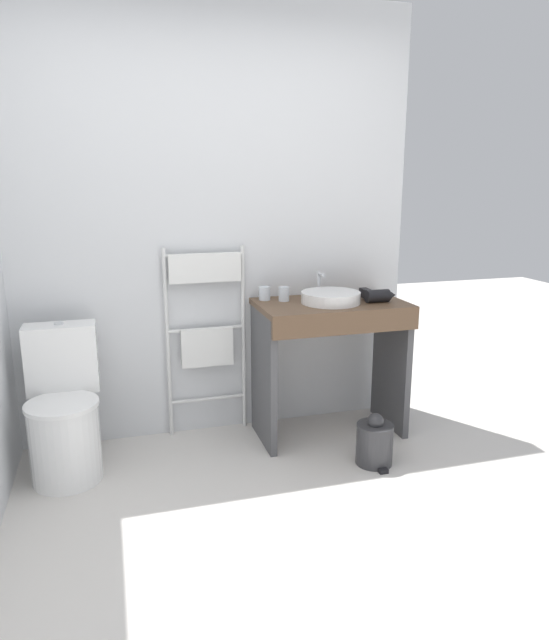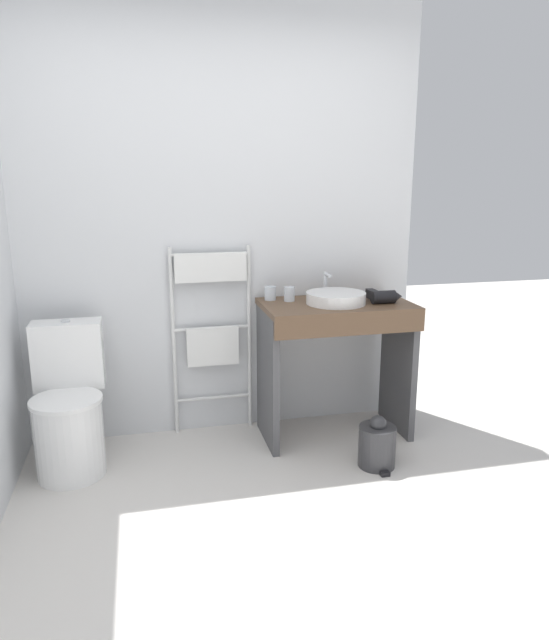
{
  "view_description": "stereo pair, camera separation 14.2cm",
  "coord_description": "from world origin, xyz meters",
  "px_view_note": "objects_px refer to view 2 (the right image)",
  "views": [
    {
      "loc": [
        -0.59,
        -1.83,
        1.56
      ],
      "look_at": [
        0.19,
        0.82,
        0.88
      ],
      "focal_mm": 32.0,
      "sensor_mm": 36.0,
      "label": 1
    },
    {
      "loc": [
        -0.45,
        -1.86,
        1.56
      ],
      "look_at": [
        0.19,
        0.82,
        0.88
      ],
      "focal_mm": 32.0,
      "sensor_mm": 36.0,
      "label": 2
    }
  ],
  "objects_px": {
    "trash_bin": "(377,445)",
    "towel_radiator": "(212,316)",
    "sink_basin": "(336,298)",
    "toilet": "(69,411)",
    "hair_dryer": "(383,296)",
    "cup_near_edge": "(289,294)",
    "cup_near_wall": "(270,293)"
  },
  "relations": [
    {
      "from": "hair_dryer",
      "to": "trash_bin",
      "type": "distance_m",
      "value": 0.87
    },
    {
      "from": "hair_dryer",
      "to": "trash_bin",
      "type": "relative_size",
      "value": 0.64
    },
    {
      "from": "cup_near_edge",
      "to": "toilet",
      "type": "bearing_deg",
      "value": -171.22
    },
    {
      "from": "toilet",
      "to": "towel_radiator",
      "type": "distance_m",
      "value": 0.98
    },
    {
      "from": "towel_radiator",
      "to": "cup_near_edge",
      "type": "distance_m",
      "value": 0.49
    },
    {
      "from": "towel_radiator",
      "to": "sink_basin",
      "type": "relative_size",
      "value": 3.33
    },
    {
      "from": "toilet",
      "to": "cup_near_edge",
      "type": "relative_size",
      "value": 9.39
    },
    {
      "from": "sink_basin",
      "to": "cup_near_edge",
      "type": "xyz_separation_m",
      "value": [
        -0.25,
        0.14,
        0.01
      ]
    },
    {
      "from": "cup_near_edge",
      "to": "trash_bin",
      "type": "relative_size",
      "value": 0.29
    },
    {
      "from": "sink_basin",
      "to": "hair_dryer",
      "type": "relative_size",
      "value": 1.85
    },
    {
      "from": "trash_bin",
      "to": "cup_near_edge",
      "type": "bearing_deg",
      "value": 122.45
    },
    {
      "from": "sink_basin",
      "to": "cup_near_edge",
      "type": "height_order",
      "value": "cup_near_edge"
    },
    {
      "from": "sink_basin",
      "to": "trash_bin",
      "type": "height_order",
      "value": "sink_basin"
    },
    {
      "from": "cup_near_edge",
      "to": "trash_bin",
      "type": "bearing_deg",
      "value": -57.55
    },
    {
      "from": "trash_bin",
      "to": "cup_near_wall",
      "type": "bearing_deg",
      "value": 126.55
    },
    {
      "from": "towel_radiator",
      "to": "hair_dryer",
      "type": "relative_size",
      "value": 6.15
    },
    {
      "from": "hair_dryer",
      "to": "sink_basin",
      "type": "bearing_deg",
      "value": 171.38
    },
    {
      "from": "toilet",
      "to": "cup_near_wall",
      "type": "relative_size",
      "value": 9.76
    },
    {
      "from": "cup_near_edge",
      "to": "hair_dryer",
      "type": "relative_size",
      "value": 0.45
    },
    {
      "from": "cup_near_wall",
      "to": "hair_dryer",
      "type": "bearing_deg",
      "value": -20.5
    },
    {
      "from": "trash_bin",
      "to": "towel_radiator",
      "type": "bearing_deg",
      "value": 140.25
    },
    {
      "from": "cup_near_wall",
      "to": "cup_near_edge",
      "type": "height_order",
      "value": "cup_near_edge"
    },
    {
      "from": "cup_near_wall",
      "to": "hair_dryer",
      "type": "distance_m",
      "value": 0.68
    },
    {
      "from": "sink_basin",
      "to": "hair_dryer",
      "type": "xyz_separation_m",
      "value": [
        0.28,
        -0.04,
        0.0
      ]
    },
    {
      "from": "hair_dryer",
      "to": "cup_near_edge",
      "type": "bearing_deg",
      "value": 161.56
    },
    {
      "from": "sink_basin",
      "to": "cup_near_edge",
      "type": "distance_m",
      "value": 0.29
    },
    {
      "from": "trash_bin",
      "to": "sink_basin",
      "type": "bearing_deg",
      "value": 104.35
    },
    {
      "from": "toilet",
      "to": "cup_near_edge",
      "type": "distance_m",
      "value": 1.42
    },
    {
      "from": "toilet",
      "to": "sink_basin",
      "type": "height_order",
      "value": "sink_basin"
    },
    {
      "from": "towel_radiator",
      "to": "trash_bin",
      "type": "bearing_deg",
      "value": -39.75
    },
    {
      "from": "toilet",
      "to": "hair_dryer",
      "type": "bearing_deg",
      "value": 0.66
    },
    {
      "from": "toilet",
      "to": "towel_radiator",
      "type": "height_order",
      "value": "towel_radiator"
    }
  ]
}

